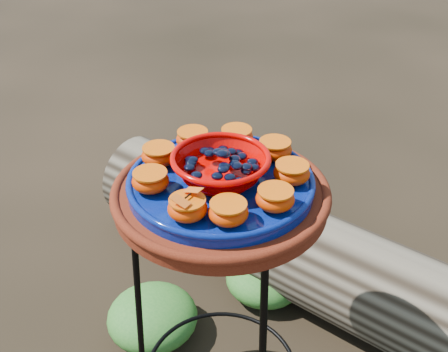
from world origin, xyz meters
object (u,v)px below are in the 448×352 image
Objects in this scene: driftwood_log at (313,259)px; plant_stand at (221,317)px; terracotta_saucer at (221,196)px; cobalt_plate at (221,184)px; red_bowl at (221,168)px.

plant_stand is at bearing -91.02° from driftwood_log.
plant_stand is at bearing 0.00° from terracotta_saucer.
cobalt_plate is 0.23× the size of driftwood_log.
terracotta_saucer is 0.03m from cobalt_plate.
plant_stand is 0.37m from terracotta_saucer.
plant_stand is 3.58× the size of red_bowl.
red_bowl is at bearing 0.00° from terracotta_saucer.
terracotta_saucer is 0.07m from red_bowl.
driftwood_log is at bearing 88.98° from terracotta_saucer.
red_bowl is 0.11× the size of driftwood_log.
driftwood_log is (0.01, 0.53, -0.19)m from plant_stand.
driftwood_log is at bearing 88.98° from plant_stand.
cobalt_plate is 0.79m from driftwood_log.
cobalt_plate is (0.00, 0.00, 0.03)m from terracotta_saucer.
plant_stand is 0.40m from cobalt_plate.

